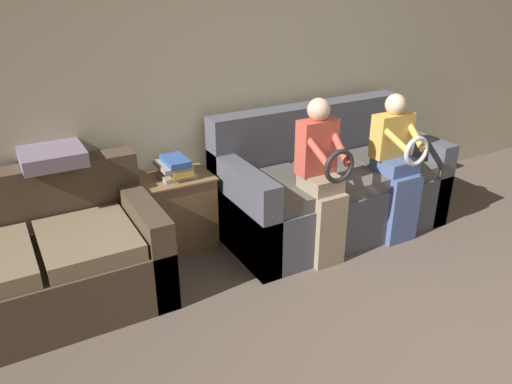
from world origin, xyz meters
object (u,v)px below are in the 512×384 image
(child_right_seated, at_px, (398,163))
(throw_pillow, at_px, (52,156))
(couch_side, at_px, (39,264))
(child_left_seated, at_px, (323,176))
(side_shelf, at_px, (178,211))
(couch_main, at_px, (328,188))
(book_stack, at_px, (176,168))

(child_right_seated, bearing_deg, throw_pillow, 163.21)
(couch_side, bearing_deg, child_right_seated, -8.86)
(child_left_seated, height_order, side_shelf, child_left_seated)
(couch_main, bearing_deg, couch_side, 179.61)
(child_right_seated, distance_m, book_stack, 1.75)
(couch_side, bearing_deg, side_shelf, 14.60)
(couch_side, xyz_separation_m, child_left_seated, (1.95, -0.41, 0.37))
(couch_main, xyz_separation_m, child_right_seated, (0.37, -0.40, 0.29))
(couch_side, distance_m, side_shelf, 1.11)
(couch_side, bearing_deg, couch_main, -0.39)
(couch_main, height_order, child_left_seated, child_left_seated)
(couch_side, xyz_separation_m, throw_pillow, (0.23, 0.32, 0.60))
(child_right_seated, relative_size, throw_pillow, 2.91)
(book_stack, xyz_separation_m, throw_pillow, (-0.85, 0.05, 0.23))
(couch_main, bearing_deg, child_left_seated, -132.54)
(side_shelf, bearing_deg, child_right_seated, -23.48)
(child_left_seated, height_order, book_stack, child_left_seated)
(side_shelf, bearing_deg, book_stack, -63.74)
(child_right_seated, height_order, throw_pillow, child_right_seated)
(book_stack, distance_m, throw_pillow, 0.88)
(couch_main, relative_size, couch_side, 1.20)
(side_shelf, bearing_deg, couch_main, -13.39)
(child_left_seated, bearing_deg, couch_side, 168.01)
(couch_main, distance_m, couch_side, 2.31)
(throw_pillow, bearing_deg, book_stack, -3.22)
(throw_pillow, bearing_deg, child_left_seated, -23.15)
(child_left_seated, bearing_deg, couch_main, 47.46)
(child_left_seated, xyz_separation_m, child_right_seated, (0.73, -0.00, -0.04))
(couch_side, distance_m, child_left_seated, 2.03)
(couch_side, relative_size, child_left_seated, 1.25)
(couch_side, relative_size, child_right_seated, 1.31)
(couch_side, height_order, child_right_seated, child_right_seated)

